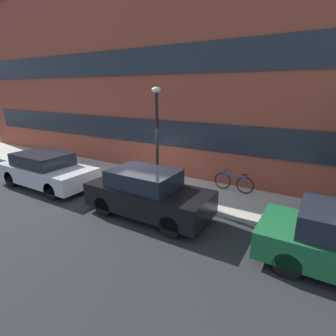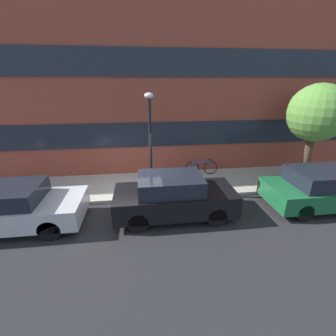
{
  "view_description": "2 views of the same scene",
  "coord_description": "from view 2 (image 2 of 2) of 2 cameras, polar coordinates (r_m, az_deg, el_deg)",
  "views": [
    {
      "loc": [
        5.88,
        -7.13,
        3.8
      ],
      "look_at": [
        1.5,
        0.12,
        1.26
      ],
      "focal_mm": 28.0,
      "sensor_mm": 36.0,
      "label": 1
    },
    {
      "loc": [
        0.49,
        -7.47,
        4.27
      ],
      "look_at": [
        1.43,
        0.2,
        1.24
      ],
      "focal_mm": 24.0,
      "sensor_mm": 36.0,
      "label": 2
    }
  ],
  "objects": [
    {
      "name": "bicycle",
      "position": [
        10.55,
        8.44,
        0.26
      ],
      "size": [
        1.51,
        0.44,
        0.74
      ],
      "rotation": [
        0.0,
        0.0,
        3.08
      ],
      "color": "black",
      "rests_on": "sidewalk_strip"
    },
    {
      "name": "parked_car_green",
      "position": [
        9.7,
        34.57,
        -4.3
      ],
      "size": [
        4.0,
        1.78,
        1.4
      ],
      "color": "#195B33",
      "rests_on": "ground_plane"
    },
    {
      "name": "street_tree",
      "position": [
        10.87,
        33.61,
        11.39
      ],
      "size": [
        2.26,
        2.26,
        4.06
      ],
      "color": "#473323",
      "rests_on": "sidewalk_strip"
    },
    {
      "name": "parked_car_black",
      "position": [
        7.4,
        1.46,
        -7.23
      ],
      "size": [
        3.9,
        1.63,
        1.46
      ],
      "color": "black",
      "rests_on": "ground_plane"
    },
    {
      "name": "sidewalk_strip",
      "position": [
        9.72,
        -9.24,
        -4.5
      ],
      "size": [
        28.0,
        2.56,
        0.14
      ],
      "color": "#A8A399",
      "rests_on": "ground_plane"
    },
    {
      "name": "fire_hydrant",
      "position": [
        10.03,
        -35.21,
        -4.82
      ],
      "size": [
        0.54,
        0.3,
        0.74
      ],
      "color": "red",
      "rests_on": "sidewalk_strip"
    },
    {
      "name": "parked_car_silver",
      "position": [
        8.37,
        -35.11,
        -8.15
      ],
      "size": [
        4.17,
        1.76,
        1.38
      ],
      "color": "#B2B5BA",
      "rests_on": "ground_plane"
    },
    {
      "name": "rowhouse_facade",
      "position": [
        10.49,
        -10.5,
        22.39
      ],
      "size": [
        28.0,
        1.02,
        9.0
      ],
      "color": "brown",
      "rests_on": "ground_plane"
    },
    {
      "name": "ground_plane",
      "position": [
        8.62,
        -9.45,
        -8.62
      ],
      "size": [
        56.0,
        56.0,
        0.0
      ],
      "primitive_type": "plane",
      "color": "#232326"
    },
    {
      "name": "lamp_post",
      "position": [
        8.16,
        -4.59,
        8.93
      ],
      "size": [
        0.32,
        0.32,
        3.75
      ],
      "color": "black",
      "rests_on": "sidewalk_strip"
    }
  ]
}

